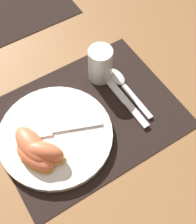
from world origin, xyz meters
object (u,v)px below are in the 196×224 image
citrus_wedge_1 (35,156)px  fork (56,130)px  citrus_wedge_0 (32,146)px  juice_glass (100,66)px  knife (123,98)px  citrus_wedge_2 (43,152)px  spoon (122,83)px  plate (56,135)px

citrus_wedge_1 → fork: bearing=29.3°
fork → citrus_wedge_0: size_ratio=1.56×
juice_glass → knife: 0.10m
fork → citrus_wedge_1: bearing=-150.7°
fork → citrus_wedge_2: size_ratio=1.79×
juice_glass → spoon: size_ratio=0.55×
spoon → citrus_wedge_0: (-0.28, -0.05, 0.03)m
citrus_wedge_2 → knife: bearing=9.5°
citrus_wedge_2 → plate: bearing=38.1°
citrus_wedge_1 → juice_glass: bearing=27.2°
juice_glass → fork: size_ratio=0.52×
juice_glass → citrus_wedge_2: (-0.23, -0.13, -0.01)m
juice_glass → citrus_wedge_1: juice_glass is taller
juice_glass → citrus_wedge_0: 0.27m
knife → citrus_wedge_2: citrus_wedge_2 is taller
knife → citrus_wedge_2: 0.25m
citrus_wedge_2 → citrus_wedge_0: bearing=116.6°
knife → citrus_wedge_1: (-0.26, -0.04, 0.03)m
citrus_wedge_1 → citrus_wedge_2: citrus_wedge_2 is taller
juice_glass → citrus_wedge_0: (-0.25, -0.11, -0.01)m
citrus_wedge_2 → spoon: bearing=16.7°
plate → spoon: plate is taller
juice_glass → citrus_wedge_1: (-0.25, -0.13, -0.01)m
plate → juice_glass: juice_glass is taller
juice_glass → fork: 0.20m
citrus_wedge_0 → citrus_wedge_1: citrus_wedge_0 is taller
knife → plate: bearing=-178.9°
citrus_wedge_0 → citrus_wedge_1: bearing=-101.6°
knife → citrus_wedge_2: bearing=-170.5°
knife → citrus_wedge_1: 0.26m
citrus_wedge_2 → citrus_wedge_1: bearing=168.8°
citrus_wedge_0 → citrus_wedge_2: (0.01, -0.03, 0.00)m
knife → spoon: spoon is taller
spoon → citrus_wedge_1: bearing=-165.0°
plate → citrus_wedge_1: size_ratio=2.36×
fork → citrus_wedge_0: citrus_wedge_0 is taller
citrus_wedge_0 → citrus_wedge_2: citrus_wedge_2 is taller
knife → spoon: 0.05m
juice_glass → citrus_wedge_2: bearing=-150.3°
juice_glass → plate: bearing=-152.7°
spoon → citrus_wedge_0: 0.29m
spoon → citrus_wedge_2: bearing=-163.3°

